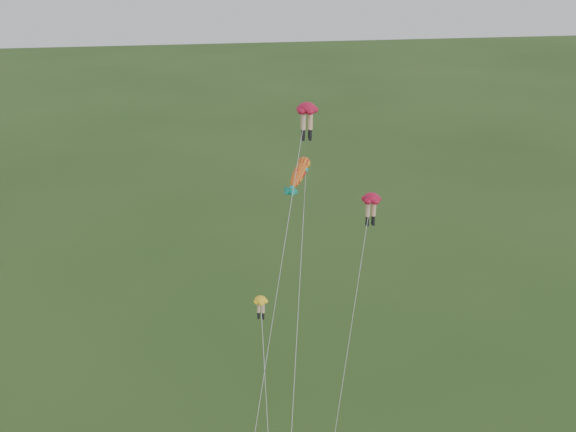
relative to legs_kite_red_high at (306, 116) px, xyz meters
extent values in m
ellipsoid|color=#AF1231|center=(0.07, 0.14, 0.49)|extent=(1.52, 1.52, 0.72)
cylinder|color=#E4AA86|center=(-0.15, 0.16, -0.36)|extent=(0.32, 0.32, 1.10)
cylinder|color=black|center=(-0.15, 0.16, -1.19)|extent=(0.25, 0.25, 0.55)
cube|color=black|center=(-0.15, 0.16, -1.55)|extent=(0.20, 0.33, 0.16)
cylinder|color=#E4AA86|center=(0.30, 0.13, -0.36)|extent=(0.32, 0.32, 1.10)
cylinder|color=black|center=(0.30, 0.13, -1.19)|extent=(0.25, 0.25, 0.55)
cube|color=black|center=(0.30, 0.13, -1.55)|extent=(0.20, 0.33, 0.16)
cylinder|color=silver|center=(-2.21, -4.27, -8.56)|extent=(4.61, 8.86, 18.81)
ellipsoid|color=#AF1231|center=(3.28, -4.45, -3.93)|extent=(1.33, 1.33, 0.61)
cylinder|color=#E4AA86|center=(3.09, -4.47, -4.65)|extent=(0.27, 0.27, 0.94)
cylinder|color=black|center=(3.09, -4.47, -5.36)|extent=(0.21, 0.21, 0.47)
cube|color=black|center=(3.09, -4.47, -5.66)|extent=(0.18, 0.29, 0.14)
cylinder|color=#E4AA86|center=(3.47, -4.43, -4.65)|extent=(0.27, 0.27, 0.94)
cylinder|color=black|center=(3.47, -4.43, -5.36)|extent=(0.21, 0.21, 0.47)
cube|color=black|center=(3.47, -4.43, -5.66)|extent=(0.18, 0.29, 0.14)
cylinder|color=silver|center=(1.79, -7.01, -10.79)|extent=(3.01, 5.15, 14.34)
ellipsoid|color=yellow|center=(-3.76, -7.36, -8.66)|extent=(1.07, 1.07, 0.43)
cylinder|color=#E4AA86|center=(-3.89, -7.32, -9.17)|extent=(0.19, 0.19, 0.66)
cylinder|color=black|center=(-3.89, -7.32, -9.67)|extent=(0.15, 0.15, 0.33)
cube|color=black|center=(-3.89, -7.32, -9.88)|extent=(0.16, 0.22, 0.10)
cylinder|color=#E4AA86|center=(-3.63, -7.40, -9.17)|extent=(0.19, 0.19, 0.66)
cylinder|color=black|center=(-3.63, -7.40, -9.67)|extent=(0.15, 0.15, 0.33)
cube|color=black|center=(-3.63, -7.40, -9.88)|extent=(0.16, 0.22, 0.10)
cylinder|color=silver|center=(-3.75, -9.23, -13.20)|extent=(0.05, 3.76, 9.52)
ellipsoid|color=orange|center=(-0.34, 0.33, -3.89)|extent=(2.26, 2.67, 2.16)
sphere|color=orange|center=(-0.34, 0.33, -3.89)|extent=(1.46, 1.54, 1.25)
cone|color=#158E7D|center=(-0.34, 0.33, -3.89)|extent=(1.23, 1.33, 1.22)
cone|color=#158E7D|center=(-0.34, 0.33, -3.89)|extent=(1.23, 1.33, 1.22)
cone|color=#158E7D|center=(-0.34, 0.33, -3.89)|extent=(0.69, 0.75, 0.68)
cone|color=#158E7D|center=(-0.34, 0.33, -3.89)|extent=(0.69, 0.75, 0.68)
cone|color=red|center=(-0.34, 0.33, -3.89)|extent=(0.73, 0.78, 0.66)
cylinder|color=silver|center=(-1.48, -5.42, -10.92)|extent=(2.32, 11.53, 14.09)
camera|label=1|loc=(-6.56, -38.79, 10.81)|focal=40.00mm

